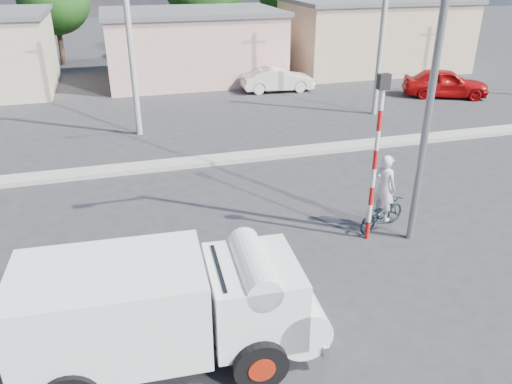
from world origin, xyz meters
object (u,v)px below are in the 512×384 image
object	(u,v)px
streetlight	(432,47)
car_red	(445,83)
traffic_pole	(377,146)
truck	(173,308)
bicycle	(382,213)
car_cream	(277,79)
cyclist	(384,198)

from	to	relation	value
streetlight	car_red	bearing A→B (deg)	51.75
traffic_pole	streetlight	size ratio (longest dim) A/B	0.48
truck	streetlight	distance (m)	7.93
bicycle	traffic_pole	bearing A→B (deg)	101.75
streetlight	car_cream	bearing A→B (deg)	83.65
bicycle	traffic_pole	distance (m)	2.27
bicycle	car_red	xyz separation A→B (m)	(10.35, 12.01, 0.29)
traffic_pole	car_cream	bearing A→B (deg)	80.24
cyclist	car_cream	xyz separation A→B (m)	(2.14, 15.62, -0.27)
truck	streetlight	world-z (taller)	streetlight
bicycle	traffic_pole	xyz separation A→B (m)	(-0.62, -0.41, 2.15)
car_cream	bicycle	bearing A→B (deg)	175.94
traffic_pole	streetlight	xyz separation A→B (m)	(0.94, -0.30, 2.37)
car_cream	streetlight	distance (m)	16.99
car_cream	streetlight	size ratio (longest dim) A/B	0.44
cyclist	streetlight	bearing A→B (deg)	-177.63
car_red	streetlight	size ratio (longest dim) A/B	0.48
truck	traffic_pole	world-z (taller)	traffic_pole
car_cream	cyclist	bearing A→B (deg)	175.94
car_cream	traffic_pole	xyz separation A→B (m)	(-2.76, -16.03, 1.94)
traffic_pole	car_red	bearing A→B (deg)	48.55
car_cream	car_red	size ratio (longest dim) A/B	0.91
truck	car_red	world-z (taller)	truck
car_red	cyclist	bearing A→B (deg)	163.01
traffic_pole	cyclist	bearing A→B (deg)	33.76
car_cream	traffic_pole	world-z (taller)	traffic_pole
traffic_pole	truck	bearing A→B (deg)	-150.73
cyclist	streetlight	world-z (taller)	streetlight
car_red	car_cream	bearing A→B (deg)	90.00
bicycle	streetlight	size ratio (longest dim) A/B	0.19
car_red	traffic_pole	size ratio (longest dim) A/B	1.00
car_red	streetlight	bearing A→B (deg)	165.52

